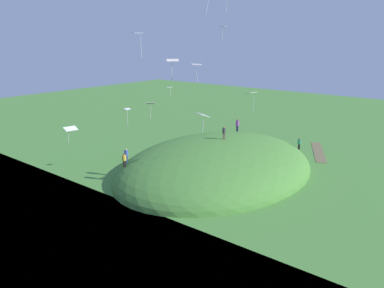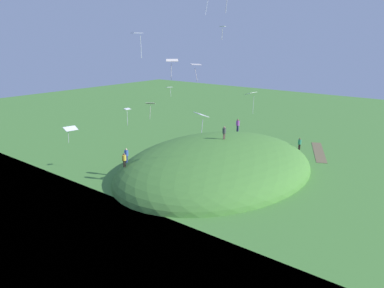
{
  "view_description": "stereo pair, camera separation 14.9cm",
  "coord_description": "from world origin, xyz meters",
  "px_view_note": "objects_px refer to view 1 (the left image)",
  "views": [
    {
      "loc": [
        -27.92,
        -23.05,
        15.54
      ],
      "look_at": [
        2.77,
        1.41,
        4.46
      ],
      "focal_mm": 35.16,
      "sensor_mm": 36.0,
      "label": 1
    },
    {
      "loc": [
        -27.83,
        -23.17,
        15.54
      ],
      "look_at": [
        2.77,
        1.41,
        4.46
      ],
      "focal_mm": 35.16,
      "sensor_mm": 36.0,
      "label": 2
    }
  ],
  "objects_px": {
    "kite_6": "(151,104)",
    "kite_10": "(202,115)",
    "kite_2": "(127,111)",
    "person_walking_path": "(299,142)",
    "person_near_shore": "(124,159)",
    "kite_14": "(172,61)",
    "kite_3": "(251,94)",
    "kite_4": "(169,88)",
    "person_watching_kites": "(224,131)",
    "kite_9": "(223,27)",
    "kite_12": "(196,65)",
    "kite_0": "(71,129)",
    "person_on_hilltop": "(126,154)",
    "person_with_child": "(237,124)",
    "kite_7": "(137,35)"
  },
  "relations": [
    {
      "from": "kite_6",
      "to": "kite_10",
      "type": "distance_m",
      "value": 6.72
    },
    {
      "from": "kite_2",
      "to": "person_walking_path",
      "type": "bearing_deg",
      "value": -26.54
    },
    {
      "from": "person_near_shore",
      "to": "kite_14",
      "type": "height_order",
      "value": "kite_14"
    },
    {
      "from": "person_near_shore",
      "to": "kite_3",
      "type": "height_order",
      "value": "kite_3"
    },
    {
      "from": "kite_4",
      "to": "kite_6",
      "type": "distance_m",
      "value": 9.89
    },
    {
      "from": "person_watching_kites",
      "to": "kite_6",
      "type": "xyz_separation_m",
      "value": [
        -14.73,
        -2.44,
        5.51
      ]
    },
    {
      "from": "person_walking_path",
      "to": "kite_9",
      "type": "bearing_deg",
      "value": -122.43
    },
    {
      "from": "kite_12",
      "to": "kite_0",
      "type": "bearing_deg",
      "value": 104.59
    },
    {
      "from": "kite_12",
      "to": "person_on_hilltop",
      "type": "bearing_deg",
      "value": 71.84
    },
    {
      "from": "person_with_child",
      "to": "kite_7",
      "type": "height_order",
      "value": "kite_7"
    },
    {
      "from": "person_walking_path",
      "to": "kite_9",
      "type": "height_order",
      "value": "kite_9"
    },
    {
      "from": "kite_10",
      "to": "kite_3",
      "type": "bearing_deg",
      "value": 13.34
    },
    {
      "from": "kite_4",
      "to": "kite_9",
      "type": "distance_m",
      "value": 11.26
    },
    {
      "from": "kite_0",
      "to": "kite_2",
      "type": "xyz_separation_m",
      "value": [
        5.76,
        -1.51,
        1.06
      ]
    },
    {
      "from": "person_watching_kites",
      "to": "person_on_hilltop",
      "type": "relative_size",
      "value": 0.92
    },
    {
      "from": "kite_6",
      "to": "kite_9",
      "type": "height_order",
      "value": "kite_9"
    },
    {
      "from": "person_with_child",
      "to": "kite_9",
      "type": "distance_m",
      "value": 22.52
    },
    {
      "from": "person_near_shore",
      "to": "kite_7",
      "type": "bearing_deg",
      "value": -86.54
    },
    {
      "from": "person_on_hilltop",
      "to": "person_with_child",
      "type": "bearing_deg",
      "value": -18.62
    },
    {
      "from": "person_walking_path",
      "to": "kite_6",
      "type": "distance_m",
      "value": 25.28
    },
    {
      "from": "kite_14",
      "to": "kite_2",
      "type": "bearing_deg",
      "value": 70.26
    },
    {
      "from": "kite_2",
      "to": "kite_12",
      "type": "relative_size",
      "value": 1.36
    },
    {
      "from": "person_walking_path",
      "to": "person_near_shore",
      "type": "xyz_separation_m",
      "value": [
        -19.59,
        11.89,
        0.35
      ]
    },
    {
      "from": "kite_4",
      "to": "kite_12",
      "type": "relative_size",
      "value": 0.82
    },
    {
      "from": "kite_0",
      "to": "kite_14",
      "type": "xyz_separation_m",
      "value": [
        2.48,
        -10.62,
        6.47
      ]
    },
    {
      "from": "kite_14",
      "to": "person_with_child",
      "type": "bearing_deg",
      "value": 18.59
    },
    {
      "from": "kite_9",
      "to": "kite_3",
      "type": "bearing_deg",
      "value": -2.87
    },
    {
      "from": "kite_0",
      "to": "kite_14",
      "type": "distance_m",
      "value": 12.68
    },
    {
      "from": "person_with_child",
      "to": "kite_4",
      "type": "relative_size",
      "value": 1.66
    },
    {
      "from": "kite_9",
      "to": "kite_14",
      "type": "relative_size",
      "value": 0.71
    },
    {
      "from": "person_walking_path",
      "to": "kite_0",
      "type": "distance_m",
      "value": 29.0
    },
    {
      "from": "person_near_shore",
      "to": "kite_6",
      "type": "xyz_separation_m",
      "value": [
        -4.2,
        -8.55,
        7.51
      ]
    },
    {
      "from": "kite_7",
      "to": "kite_10",
      "type": "distance_m",
      "value": 12.69
    },
    {
      "from": "kite_4",
      "to": "kite_14",
      "type": "xyz_separation_m",
      "value": [
        -8.12,
        -7.66,
        3.44
      ]
    },
    {
      "from": "kite_3",
      "to": "kite_2",
      "type": "bearing_deg",
      "value": 120.55
    },
    {
      "from": "person_walking_path",
      "to": "kite_6",
      "type": "height_order",
      "value": "kite_6"
    },
    {
      "from": "kite_10",
      "to": "kite_9",
      "type": "bearing_deg",
      "value": 23.74
    },
    {
      "from": "kite_0",
      "to": "kite_6",
      "type": "xyz_separation_m",
      "value": [
        2.29,
        -8.32,
        2.91
      ]
    },
    {
      "from": "person_with_child",
      "to": "kite_0",
      "type": "height_order",
      "value": "kite_0"
    },
    {
      "from": "kite_4",
      "to": "kite_14",
      "type": "height_order",
      "value": "kite_14"
    },
    {
      "from": "kite_10",
      "to": "kite_12",
      "type": "relative_size",
      "value": 1.02
    },
    {
      "from": "kite_3",
      "to": "kite_7",
      "type": "relative_size",
      "value": 0.93
    },
    {
      "from": "person_with_child",
      "to": "person_on_hilltop",
      "type": "relative_size",
      "value": 1.04
    },
    {
      "from": "kite_6",
      "to": "person_watching_kites",
      "type": "bearing_deg",
      "value": 9.41
    },
    {
      "from": "kite_0",
      "to": "kite_7",
      "type": "distance_m",
      "value": 10.7
    },
    {
      "from": "kite_2",
      "to": "kite_3",
      "type": "distance_m",
      "value": 12.52
    },
    {
      "from": "kite_4",
      "to": "kite_3",
      "type": "bearing_deg",
      "value": -81.11
    },
    {
      "from": "kite_6",
      "to": "kite_14",
      "type": "distance_m",
      "value": 4.24
    },
    {
      "from": "kite_12",
      "to": "person_watching_kites",
      "type": "bearing_deg",
      "value": 25.24
    },
    {
      "from": "kite_0",
      "to": "kite_7",
      "type": "height_order",
      "value": "kite_7"
    }
  ]
}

